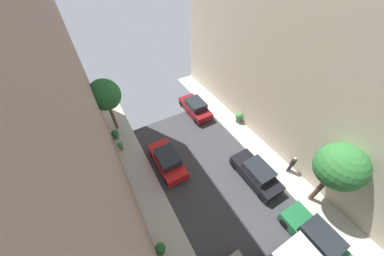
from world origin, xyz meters
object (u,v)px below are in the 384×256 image
(parked_car_right_2, at_px, (316,238))
(street_tree_0, at_px, (105,95))
(potted_plant_1, at_px, (160,249))
(parked_car_right_4, at_px, (195,107))
(parked_car_left_3, at_px, (167,160))
(potted_plant_0, at_px, (115,134))
(potted_plant_4, at_px, (120,145))
(parked_car_right_3, at_px, (256,173))
(potted_plant_3, at_px, (239,117))
(pedestrian, at_px, (292,164))
(street_tree_1, at_px, (340,167))

(parked_car_right_2, height_order, street_tree_0, street_tree_0)
(potted_plant_1, bearing_deg, parked_car_right_4, 50.40)
(parked_car_left_3, height_order, potted_plant_0, parked_car_left_3)
(street_tree_0, height_order, potted_plant_4, street_tree_0)
(parked_car_right_3, distance_m, potted_plant_3, 6.40)
(pedestrian, height_order, potted_plant_1, pedestrian)
(potted_plant_3, relative_size, potted_plant_4, 1.28)
(potted_plant_0, height_order, potted_plant_4, potted_plant_0)
(parked_car_left_3, distance_m, potted_plant_3, 8.45)
(parked_car_right_2, distance_m, pedestrian, 5.17)
(parked_car_left_3, relative_size, potted_plant_4, 4.99)
(parked_car_right_2, xyz_separation_m, potted_plant_4, (-8.28, 13.27, -0.08))
(potted_plant_4, bearing_deg, street_tree_1, -47.06)
(street_tree_1, height_order, potted_plant_1, street_tree_1)
(street_tree_1, xyz_separation_m, potted_plant_0, (-10.61, 12.90, -3.56))
(parked_car_right_4, distance_m, potted_plant_0, 8.32)
(street_tree_0, xyz_separation_m, potted_plant_4, (-0.36, -2.89, -3.42))
(parked_car_left_3, relative_size, parked_car_right_3, 1.00)
(parked_car_right_3, height_order, street_tree_0, street_tree_0)
(parked_car_right_2, bearing_deg, street_tree_1, 39.65)
(parked_car_right_2, height_order, street_tree_1, street_tree_1)
(pedestrian, relative_size, potted_plant_1, 1.72)
(potted_plant_4, bearing_deg, street_tree_0, 82.83)
(parked_car_right_4, xyz_separation_m, street_tree_0, (-7.91, 1.76, 3.33))
(parked_car_right_2, xyz_separation_m, potted_plant_1, (-8.43, 4.21, -0.00))
(parked_car_right_4, bearing_deg, potted_plant_0, 177.22)
(parked_car_left_3, relative_size, street_tree_1, 0.76)
(parked_car_right_2, distance_m, potted_plant_3, 11.29)
(street_tree_1, bearing_deg, street_tree_0, 125.62)
(potted_plant_1, distance_m, potted_plant_4, 9.07)
(parked_car_left_3, distance_m, potted_plant_0, 5.85)
(parked_car_right_3, bearing_deg, potted_plant_3, 62.32)
(parked_car_left_3, bearing_deg, parked_car_right_2, -60.98)
(street_tree_1, relative_size, potted_plant_4, 6.54)
(potted_plant_0, relative_size, potted_plant_1, 0.94)
(potted_plant_1, xyz_separation_m, potted_plant_3, (11.41, 6.69, 0.04))
(potted_plant_3, bearing_deg, parked_car_left_3, -172.10)
(parked_car_right_3, distance_m, potted_plant_1, 8.50)
(parked_car_left_3, xyz_separation_m, potted_plant_0, (-2.91, 5.08, -0.06))
(street_tree_0, distance_m, potted_plant_4, 4.49)
(parked_car_right_2, xyz_separation_m, parked_car_right_3, (0.00, 5.23, 0.00))
(parked_car_left_3, distance_m, street_tree_1, 11.52)
(street_tree_0, relative_size, street_tree_1, 0.96)
(parked_car_right_3, bearing_deg, street_tree_1, -55.29)
(parked_car_right_4, bearing_deg, potted_plant_3, -49.74)
(potted_plant_4, bearing_deg, potted_plant_0, 91.22)
(parked_car_right_3, distance_m, street_tree_1, 5.34)
(potted_plant_1, bearing_deg, potted_plant_0, 89.33)
(pedestrian, relative_size, street_tree_1, 0.31)
(parked_car_left_3, relative_size, potted_plant_0, 4.49)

